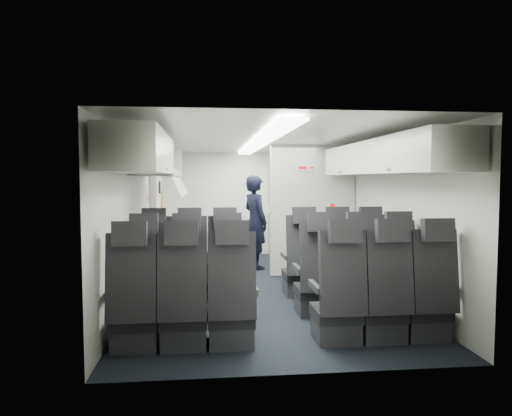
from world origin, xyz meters
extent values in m
cube|color=black|center=(0.00, 0.00, -0.01)|extent=(3.40, 6.00, 0.01)
cube|color=silver|center=(0.00, 0.00, 2.15)|extent=(3.40, 6.00, 0.01)
cube|color=silver|center=(0.00, 3.00, 1.07)|extent=(3.40, 0.01, 2.15)
cube|color=silver|center=(0.00, -3.00, 1.07)|extent=(3.40, 0.01, 2.15)
cube|color=silver|center=(-1.70, 0.00, 1.07)|extent=(0.01, 6.00, 2.15)
cube|color=silver|center=(1.70, 0.00, 1.07)|extent=(0.01, 6.00, 2.15)
cube|color=white|center=(0.00, 0.00, 2.11)|extent=(0.25, 5.52, 0.03)
cube|color=black|center=(-1.42, -0.45, 0.27)|extent=(0.44, 0.46, 0.12)
cube|color=#2D2D33|center=(-1.42, -0.45, 0.11)|extent=(0.42, 0.42, 0.22)
cube|color=black|center=(-1.42, -0.67, 0.72)|extent=(0.44, 0.20, 0.80)
cube|color=black|center=(-1.42, -0.72, 1.12)|extent=(0.30, 0.12, 0.23)
cube|color=#2D2D33|center=(-1.64, -0.48, 0.55)|extent=(0.05, 0.40, 0.06)
cube|color=#2D2D33|center=(-1.20, -0.48, 0.55)|extent=(0.05, 0.40, 0.06)
cube|color=black|center=(-0.97, -0.45, 0.27)|extent=(0.44, 0.46, 0.12)
cube|color=#2D2D33|center=(-0.97, -0.45, 0.11)|extent=(0.42, 0.42, 0.22)
cube|color=black|center=(-0.97, -0.67, 0.72)|extent=(0.44, 0.20, 0.80)
cube|color=black|center=(-0.97, -0.72, 1.12)|extent=(0.30, 0.12, 0.23)
cube|color=#2D2D33|center=(-1.19, -0.48, 0.55)|extent=(0.05, 0.40, 0.06)
cube|color=#2D2D33|center=(-0.75, -0.48, 0.55)|extent=(0.05, 0.40, 0.06)
cube|color=black|center=(-0.52, -0.45, 0.27)|extent=(0.44, 0.46, 0.12)
cube|color=#2D2D33|center=(-0.52, -0.45, 0.11)|extent=(0.42, 0.42, 0.22)
cube|color=black|center=(-0.52, -0.67, 0.72)|extent=(0.44, 0.20, 0.80)
cube|color=black|center=(-0.52, -0.72, 1.12)|extent=(0.30, 0.12, 0.23)
cube|color=#2D2D33|center=(-0.74, -0.48, 0.55)|extent=(0.05, 0.40, 0.06)
cube|color=#2D2D33|center=(-0.30, -0.48, 0.55)|extent=(0.05, 0.40, 0.06)
cube|color=black|center=(0.52, -0.45, 0.27)|extent=(0.44, 0.46, 0.12)
cube|color=#2D2D33|center=(0.52, -0.45, 0.11)|extent=(0.42, 0.42, 0.22)
cube|color=black|center=(0.52, -0.67, 0.72)|extent=(0.44, 0.20, 0.80)
cube|color=black|center=(0.52, -0.72, 1.12)|extent=(0.30, 0.12, 0.23)
cube|color=#2D2D33|center=(0.30, -0.48, 0.55)|extent=(0.05, 0.40, 0.06)
cube|color=#2D2D33|center=(0.74, -0.48, 0.55)|extent=(0.05, 0.40, 0.06)
cube|color=black|center=(0.97, -0.45, 0.27)|extent=(0.44, 0.46, 0.12)
cube|color=#2D2D33|center=(0.97, -0.45, 0.11)|extent=(0.42, 0.42, 0.22)
cube|color=black|center=(0.97, -0.67, 0.72)|extent=(0.44, 0.20, 0.80)
cube|color=black|center=(0.97, -0.72, 1.12)|extent=(0.30, 0.12, 0.23)
cube|color=#2D2D33|center=(0.75, -0.48, 0.55)|extent=(0.05, 0.40, 0.06)
cube|color=#2D2D33|center=(1.19, -0.48, 0.55)|extent=(0.05, 0.40, 0.06)
cube|color=black|center=(1.42, -0.45, 0.27)|extent=(0.44, 0.46, 0.12)
cube|color=#2D2D33|center=(1.42, -0.45, 0.11)|extent=(0.42, 0.42, 0.22)
cube|color=black|center=(1.42, -0.67, 0.72)|extent=(0.44, 0.20, 0.80)
cube|color=black|center=(1.42, -0.72, 1.12)|extent=(0.30, 0.12, 0.23)
cube|color=#2D2D33|center=(1.20, -0.48, 0.55)|extent=(0.05, 0.40, 0.06)
cube|color=#2D2D33|center=(1.64, -0.48, 0.55)|extent=(0.05, 0.40, 0.06)
cube|color=black|center=(-1.42, -1.35, 0.27)|extent=(0.44, 0.46, 0.12)
cube|color=#2D2D33|center=(-1.42, -1.35, 0.11)|extent=(0.42, 0.42, 0.22)
cube|color=black|center=(-1.42, -1.57, 0.72)|extent=(0.44, 0.20, 0.80)
cube|color=black|center=(-1.42, -1.62, 1.12)|extent=(0.30, 0.12, 0.23)
cube|color=#2D2D33|center=(-1.64, -1.38, 0.55)|extent=(0.05, 0.40, 0.06)
cube|color=#2D2D33|center=(-1.20, -1.38, 0.55)|extent=(0.05, 0.40, 0.06)
cube|color=black|center=(-0.97, -1.35, 0.27)|extent=(0.44, 0.46, 0.12)
cube|color=#2D2D33|center=(-0.97, -1.35, 0.11)|extent=(0.42, 0.42, 0.22)
cube|color=black|center=(-0.97, -1.57, 0.72)|extent=(0.44, 0.20, 0.80)
cube|color=black|center=(-0.97, -1.62, 1.12)|extent=(0.30, 0.12, 0.23)
cube|color=#2D2D33|center=(-1.19, -1.38, 0.55)|extent=(0.05, 0.40, 0.06)
cube|color=#2D2D33|center=(-0.75, -1.38, 0.55)|extent=(0.05, 0.40, 0.06)
cube|color=black|center=(-0.52, -1.35, 0.27)|extent=(0.44, 0.46, 0.12)
cube|color=#2D2D33|center=(-0.52, -1.35, 0.11)|extent=(0.42, 0.42, 0.22)
cube|color=black|center=(-0.52, -1.57, 0.72)|extent=(0.44, 0.20, 0.80)
cube|color=black|center=(-0.52, -1.62, 1.12)|extent=(0.30, 0.12, 0.23)
cube|color=#2D2D33|center=(-0.74, -1.38, 0.55)|extent=(0.05, 0.40, 0.06)
cube|color=#2D2D33|center=(-0.30, -1.38, 0.55)|extent=(0.05, 0.40, 0.06)
cube|color=black|center=(0.52, -1.35, 0.27)|extent=(0.44, 0.46, 0.12)
cube|color=#2D2D33|center=(0.52, -1.35, 0.11)|extent=(0.42, 0.42, 0.22)
cube|color=black|center=(0.52, -1.57, 0.72)|extent=(0.44, 0.20, 0.80)
cube|color=black|center=(0.52, -1.62, 1.12)|extent=(0.30, 0.12, 0.23)
cube|color=#2D2D33|center=(0.30, -1.38, 0.55)|extent=(0.05, 0.40, 0.06)
cube|color=#2D2D33|center=(0.74, -1.38, 0.55)|extent=(0.05, 0.40, 0.06)
cube|color=black|center=(0.97, -1.35, 0.27)|extent=(0.44, 0.46, 0.12)
cube|color=#2D2D33|center=(0.97, -1.35, 0.11)|extent=(0.42, 0.42, 0.22)
cube|color=black|center=(0.97, -1.57, 0.72)|extent=(0.44, 0.20, 0.80)
cube|color=black|center=(0.97, -1.62, 1.12)|extent=(0.30, 0.12, 0.23)
cube|color=#2D2D33|center=(0.75, -1.38, 0.55)|extent=(0.05, 0.40, 0.06)
cube|color=#2D2D33|center=(1.19, -1.38, 0.55)|extent=(0.05, 0.40, 0.06)
cube|color=black|center=(1.42, -1.35, 0.27)|extent=(0.44, 0.46, 0.12)
cube|color=#2D2D33|center=(1.42, -1.35, 0.11)|extent=(0.42, 0.42, 0.22)
cube|color=black|center=(1.42, -1.57, 0.72)|extent=(0.44, 0.20, 0.80)
cube|color=black|center=(1.42, -1.62, 1.12)|extent=(0.30, 0.12, 0.23)
cube|color=#2D2D33|center=(1.20, -1.38, 0.55)|extent=(0.05, 0.40, 0.06)
cube|color=#2D2D33|center=(1.64, -1.38, 0.55)|extent=(0.05, 0.40, 0.06)
cube|color=black|center=(-1.42, -2.25, 0.27)|extent=(0.44, 0.46, 0.12)
cube|color=#2D2D33|center=(-1.42, -2.25, 0.11)|extent=(0.42, 0.42, 0.22)
cube|color=black|center=(-1.42, -2.47, 0.72)|extent=(0.44, 0.20, 0.80)
cube|color=black|center=(-1.42, -2.52, 1.12)|extent=(0.30, 0.12, 0.23)
cube|color=#2D2D33|center=(-1.64, -2.28, 0.55)|extent=(0.05, 0.40, 0.06)
cube|color=#2D2D33|center=(-1.20, -2.28, 0.55)|extent=(0.05, 0.40, 0.06)
cube|color=black|center=(-0.97, -2.25, 0.27)|extent=(0.44, 0.46, 0.12)
cube|color=#2D2D33|center=(-0.97, -2.25, 0.11)|extent=(0.42, 0.42, 0.22)
cube|color=black|center=(-0.97, -2.47, 0.72)|extent=(0.44, 0.20, 0.80)
cube|color=black|center=(-0.97, -2.52, 1.12)|extent=(0.30, 0.12, 0.23)
cube|color=#2D2D33|center=(-1.19, -2.28, 0.55)|extent=(0.05, 0.40, 0.06)
cube|color=#2D2D33|center=(-0.75, -2.28, 0.55)|extent=(0.05, 0.40, 0.06)
cube|color=black|center=(-0.52, -2.25, 0.27)|extent=(0.44, 0.46, 0.12)
cube|color=#2D2D33|center=(-0.52, -2.25, 0.11)|extent=(0.42, 0.42, 0.22)
cube|color=black|center=(-0.52, -2.47, 0.72)|extent=(0.44, 0.20, 0.80)
cube|color=black|center=(-0.52, -2.52, 1.12)|extent=(0.30, 0.12, 0.23)
cube|color=#2D2D33|center=(-0.74, -2.28, 0.55)|extent=(0.05, 0.40, 0.06)
cube|color=#2D2D33|center=(-0.30, -2.28, 0.55)|extent=(0.05, 0.40, 0.06)
cube|color=black|center=(0.52, -2.25, 0.27)|extent=(0.44, 0.46, 0.12)
cube|color=#2D2D33|center=(0.52, -2.25, 0.11)|extent=(0.42, 0.42, 0.22)
cube|color=black|center=(0.52, -2.47, 0.72)|extent=(0.44, 0.20, 0.80)
cube|color=black|center=(0.52, -2.52, 1.12)|extent=(0.30, 0.12, 0.23)
cube|color=#2D2D33|center=(0.30, -2.28, 0.55)|extent=(0.05, 0.40, 0.06)
cube|color=#2D2D33|center=(0.74, -2.28, 0.55)|extent=(0.05, 0.40, 0.06)
cube|color=black|center=(0.97, -2.25, 0.27)|extent=(0.44, 0.46, 0.12)
cube|color=#2D2D33|center=(0.97, -2.25, 0.11)|extent=(0.42, 0.42, 0.22)
cube|color=black|center=(0.97, -2.47, 0.72)|extent=(0.44, 0.20, 0.80)
cube|color=black|center=(0.97, -2.52, 1.12)|extent=(0.30, 0.12, 0.23)
cube|color=#2D2D33|center=(0.75, -2.28, 0.55)|extent=(0.05, 0.40, 0.06)
cube|color=#2D2D33|center=(1.19, -2.28, 0.55)|extent=(0.05, 0.40, 0.06)
cube|color=black|center=(1.42, -2.25, 0.27)|extent=(0.44, 0.46, 0.12)
cube|color=#2D2D33|center=(1.42, -2.25, 0.11)|extent=(0.42, 0.42, 0.22)
cube|color=black|center=(1.42, -2.47, 0.72)|extent=(0.44, 0.20, 0.80)
cube|color=black|center=(1.42, -2.52, 1.12)|extent=(0.30, 0.12, 0.23)
cube|color=#2D2D33|center=(1.20, -2.28, 0.55)|extent=(0.05, 0.40, 0.06)
cube|color=#2D2D33|center=(1.64, -2.28, 0.55)|extent=(0.05, 0.40, 0.06)
cube|color=white|center=(-1.40, -2.00, 1.86)|extent=(0.52, 1.80, 0.40)
cylinder|color=slate|center=(-1.15, -2.00, 1.70)|extent=(0.04, 0.10, 0.04)
cube|color=#9E9E93|center=(-1.40, -0.25, 1.66)|extent=(0.52, 1.70, 0.04)
cube|color=white|center=(-1.66, -0.25, 1.86)|extent=(0.06, 1.70, 0.44)
cube|color=white|center=(-1.40, -1.08, 1.86)|extent=(0.52, 0.04, 0.40)
cube|color=white|center=(-1.40, 0.58, 1.86)|extent=(0.52, 0.04, 0.40)
cube|color=white|center=(-1.15, -0.25, 1.55)|extent=(0.21, 1.61, 0.38)
cube|color=white|center=(1.40, -2.00, 1.86)|extent=(0.52, 1.80, 0.40)
cylinder|color=slate|center=(1.15, -2.00, 1.70)|extent=(0.04, 0.10, 0.04)
cube|color=white|center=(1.40, -0.25, 1.86)|extent=(0.52, 1.70, 0.40)
cylinder|color=slate|center=(1.15, -0.25, 1.70)|extent=(0.04, 0.10, 0.04)
cube|color=silver|center=(0.98, 0.80, 1.07)|extent=(1.40, 0.12, 2.13)
cube|color=white|center=(0.85, 0.73, 1.78)|extent=(0.24, 0.01, 0.10)
cube|color=red|center=(0.80, 0.72, 1.78)|extent=(0.13, 0.01, 0.04)
cube|color=red|center=(0.95, 0.72, 1.78)|extent=(0.05, 0.01, 0.03)
cylinder|color=white|center=(1.30, 0.73, 1.15)|extent=(0.11, 0.01, 0.11)
cylinder|color=red|center=(1.30, 0.72, 1.15)|extent=(0.09, 0.01, 0.09)
cube|color=#939399|center=(0.95, 2.72, 0.95)|extent=(0.85, 0.50, 1.90)
cube|color=#3F3F42|center=(0.95, 2.46, 0.50)|extent=(0.80, 0.01, 0.02)
cube|color=#3F3F42|center=(0.95, 2.46, 1.00)|extent=(0.80, 0.01, 0.02)
cube|color=#3F3F42|center=(0.95, 2.46, 1.50)|extent=(0.80, 0.01, 0.02)
cube|color=silver|center=(-1.64, 1.55, 0.95)|extent=(0.10, 0.92, 1.86)
cylinder|color=black|center=(-1.58, 1.55, 1.45)|extent=(0.03, 0.22, 0.22)
cube|color=gold|center=(-1.58, 1.85, 1.00)|extent=(0.02, 0.10, 0.75)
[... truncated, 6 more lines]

